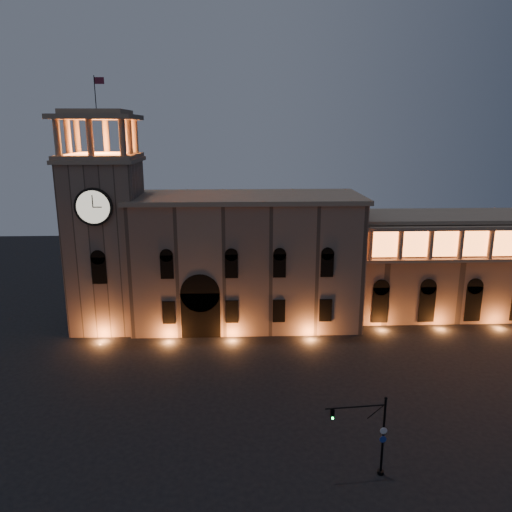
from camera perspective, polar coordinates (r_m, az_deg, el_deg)
The scene contains 5 objects.
ground at distance 51.23m, azimuth 1.83°, elevation -16.35°, with size 160.00×160.00×0.00m, color black.
government_building at distance 68.10m, azimuth -1.16°, elevation -0.40°, with size 30.80×12.80×17.60m.
clock_tower at distance 68.49m, azimuth -16.77°, elevation 2.27°, with size 9.80×9.80×32.40m.
colonnade_wing at distance 78.74m, azimuth 24.46°, elevation -0.75°, with size 40.60×11.50×14.50m.
traffic_light at distance 41.34m, azimuth 13.22°, elevation -19.28°, with size 4.89×0.80×6.73m.
Camera 1 is at (-3.30, -43.87, 26.24)m, focal length 35.00 mm.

